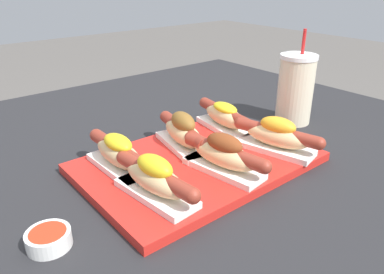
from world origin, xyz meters
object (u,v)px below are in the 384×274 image
hot_dog_2 (277,136)px  hot_dog_5 (225,116)px  drink_cup (295,89)px  sauce_bowl (49,238)px  hot_dog_3 (119,153)px  hot_dog_1 (224,155)px  serving_tray (198,162)px  hot_dog_0 (155,178)px  hot_dog_4 (183,132)px

hot_dog_2 → hot_dog_5: (-0.00, 0.15, -0.00)m
drink_cup → hot_dog_2: bearing=-151.8°
sauce_bowl → hot_dog_3: bearing=31.3°
hot_dog_3 → hot_dog_1: bearing=-41.4°
hot_dog_5 → sauce_bowl: bearing=-165.3°
hot_dog_1 → sauce_bowl: bearing=176.0°
hot_dog_2 → sauce_bowl: hot_dog_2 is taller
serving_tray → hot_dog_2: size_ratio=2.34×
hot_dog_0 → sauce_bowl: (-0.18, 0.01, -0.04)m
hot_dog_0 → hot_dog_1: 0.15m
hot_dog_2 → hot_dog_4: hot_dog_4 is taller
hot_dog_1 → hot_dog_2: same height
hot_dog_0 → drink_cup: bearing=10.5°
hot_dog_0 → hot_dog_4: bearing=38.1°
serving_tray → sauce_bowl: 0.32m
sauce_bowl → hot_dog_0: bearing=-4.2°
hot_dog_3 → drink_cup: (0.49, -0.03, 0.04)m
hot_dog_0 → hot_dog_3: 0.12m
hot_dog_1 → hot_dog_4: (0.00, 0.13, 0.00)m
hot_dog_0 → hot_dog_5: hot_dog_0 is taller
hot_dog_2 → hot_dog_3: hot_dog_2 is taller
hot_dog_2 → hot_dog_1: bearing=177.4°
hot_dog_2 → hot_dog_4: bearing=136.2°
hot_dog_2 → hot_dog_5: size_ratio=0.98×
hot_dog_1 → drink_cup: drink_cup is taller
sauce_bowl → drink_cup: drink_cup is taller
hot_dog_0 → hot_dog_3: size_ratio=1.00×
sauce_bowl → hot_dog_4: bearing=17.8°
hot_dog_1 → sauce_bowl: 0.33m
hot_dog_1 → hot_dog_2: 0.14m
hot_dog_3 → sauce_bowl: hot_dog_3 is taller
hot_dog_1 → hot_dog_5: 0.20m
hot_dog_3 → hot_dog_4: bearing=-0.6°
hot_dog_5 → drink_cup: (0.20, -0.04, 0.04)m
hot_dog_2 → hot_dog_4: 0.19m
hot_dog_1 → hot_dog_4: hot_dog_4 is taller
hot_dog_2 → hot_dog_4: (-0.14, 0.13, 0.00)m
serving_tray → hot_dog_5: hot_dog_5 is taller
hot_dog_4 → sauce_bowl: size_ratio=3.07×
hot_dog_3 → hot_dog_0: bearing=-89.7°
hot_dog_0 → hot_dog_3: bearing=90.3°
sauce_bowl → drink_cup: (0.67, 0.08, 0.07)m
hot_dog_0 → hot_dog_4: hot_dog_4 is taller
hot_dog_4 → sauce_bowl: (-0.33, -0.11, -0.04)m
hot_dog_1 → hot_dog_2: size_ratio=1.02×
hot_dog_0 → hot_dog_2: bearing=-3.1°
hot_dog_0 → hot_dog_1: bearing=-3.6°
hot_dog_1 → hot_dog_2: bearing=-2.6°
hot_dog_4 → hot_dog_1: bearing=-92.0°
hot_dog_0 → hot_dog_2: (0.29, -0.02, -0.00)m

